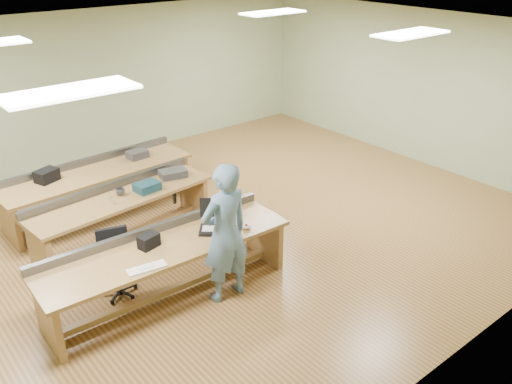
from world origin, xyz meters
The scene contains 22 objects.
floor centered at (0.00, 0.00, 0.00)m, with size 10.00×10.00×0.00m, color olive.
ceiling centered at (0.00, 0.00, 3.00)m, with size 10.00×10.00×0.00m, color silver.
wall_back centered at (0.00, 4.00, 1.50)m, with size 10.00×0.04×3.00m, color #9FAF84.
wall_front centered at (0.00, -4.00, 1.50)m, with size 10.00×0.04×3.00m, color #9FAF84.
wall_right centered at (5.00, 0.00, 1.50)m, with size 0.04×8.00×3.00m, color #9FAF84.
fluor_panels centered at (0.00, 0.00, 2.97)m, with size 6.20×3.50×0.03m.
workbench_front centered at (-1.42, -1.03, 0.57)m, with size 3.29×0.98×0.86m.
workbench_mid centered at (-1.20, 0.62, 0.56)m, with size 2.90×1.02×0.86m.
workbench_back centered at (-1.08, 1.74, 0.56)m, with size 3.23×1.02×0.86m.
person centered at (-0.85, -1.52, 0.92)m, with size 0.67×0.44×1.85m, color slate.
laptop_base centered at (-0.76, -1.13, 0.77)m, with size 0.35×0.29×0.04m, color black.
laptop_screen centered at (-0.67, -1.02, 1.03)m, with size 0.35×0.02×0.28m, color black.
keyboard centered at (-1.86, -1.37, 0.76)m, with size 0.46×0.15×0.03m, color silver.
trackball_mouse centered at (-0.37, -1.33, 0.78)m, with size 0.12×0.14×0.06m, color white.
camera_bag centered at (-1.60, -0.95, 0.84)m, with size 0.25×0.16×0.17m, color black.
task_chair centered at (-1.89, -0.57, 0.32)m, with size 0.59×0.59×0.88m.
parts_bin_teal centered at (-0.81, 0.53, 0.81)m, with size 0.36×0.27×0.12m, color #143542.
parts_bin_grey centered at (-0.24, 0.72, 0.81)m, with size 0.42×0.27×0.11m, color #343436.
mug centered at (-1.20, 0.64, 0.80)m, with size 0.13×0.13×0.11m, color #343436.
drinks_can centered at (-1.42, 0.46, 0.80)m, with size 0.06×0.06×0.11m, color silver.
storage_box_back centered at (-1.85, 1.82, 0.85)m, with size 0.34×0.24×0.19m, color black.
tray_back centered at (-0.29, 1.81, 0.82)m, with size 0.33×0.24×0.13m, color #343436.
Camera 1 is at (-4.21, -6.23, 4.23)m, focal length 38.00 mm.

